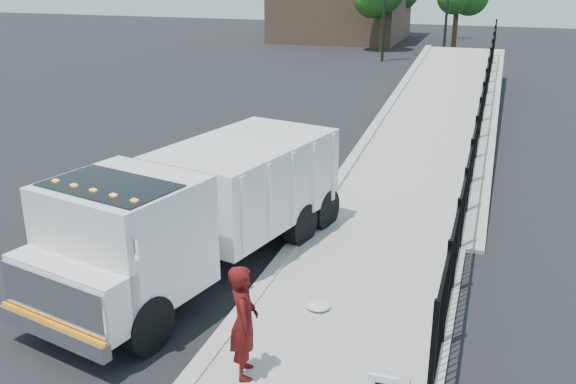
% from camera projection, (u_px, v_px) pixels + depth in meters
% --- Properties ---
extents(ground, '(120.00, 120.00, 0.00)m').
position_uv_depth(ground, '(245.00, 313.00, 11.81)').
color(ground, black).
rests_on(ground, ground).
extents(curb, '(0.30, 12.00, 0.16)m').
position_uv_depth(curb, '(196.00, 371.00, 10.00)').
color(curb, '#ADAAA3').
rests_on(curb, ground).
extents(ramp, '(3.95, 24.06, 3.19)m').
position_uv_depth(ramp, '(445.00, 125.00, 25.48)').
color(ramp, '#9E998E').
rests_on(ramp, ground).
extents(iron_fence, '(0.10, 28.00, 1.80)m').
position_uv_depth(iron_fence, '(479.00, 129.00, 21.18)').
color(iron_fence, black).
rests_on(iron_fence, ground).
extents(truck, '(4.13, 8.03, 2.63)m').
position_uv_depth(truck, '(197.00, 207.00, 12.82)').
color(truck, black).
rests_on(truck, ground).
extents(worker, '(0.66, 0.79, 1.83)m').
position_uv_depth(worker, '(244.00, 322.00, 9.57)').
color(worker, '#4D0B0A').
rests_on(worker, sidewalk).
extents(arrow_sign, '(0.35, 0.04, 0.22)m').
position_uv_depth(arrow_sign, '(383.00, 384.00, 7.44)').
color(arrow_sign, white).
rests_on(arrow_sign, utility_cabinet).
extents(debris, '(0.45, 0.45, 0.11)m').
position_uv_depth(debris, '(318.00, 305.00, 11.72)').
color(debris, silver).
rests_on(debris, sidewalk).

